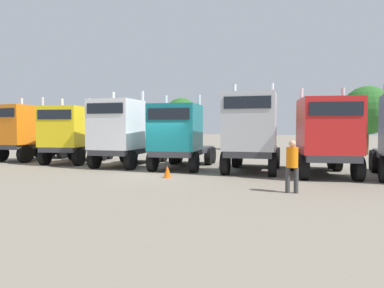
{
  "coord_description": "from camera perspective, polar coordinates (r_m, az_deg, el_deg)",
  "views": [
    {
      "loc": [
        8.39,
        -14.69,
        2.24
      ],
      "look_at": [
        0.38,
        3.48,
        1.33
      ],
      "focal_mm": 32.88,
      "sensor_mm": 36.0,
      "label": 1
    }
  ],
  "objects": [
    {
      "name": "semi_truck_yellow",
      "position": [
        23.24,
        -19.13,
        1.54
      ],
      "size": [
        3.83,
        6.15,
        4.13
      ],
      "rotation": [
        0.0,
        0.0,
        -1.32
      ],
      "color": "#333338",
      "rests_on": "ground"
    },
    {
      "name": "semi_truck_teal",
      "position": [
        18.86,
        -2.1,
        1.29
      ],
      "size": [
        3.51,
        6.39,
        4.05
      ],
      "rotation": [
        0.0,
        0.0,
        -1.4
      ],
      "color": "#333338",
      "rests_on": "ground"
    },
    {
      "name": "semi_truck_orange",
      "position": [
        26.34,
        -25.44,
        1.72
      ],
      "size": [
        2.74,
        5.85,
        4.32
      ],
      "rotation": [
        0.0,
        0.0,
        -1.54
      ],
      "color": "#333338",
      "rests_on": "ground"
    },
    {
      "name": "oak_far_right",
      "position": [
        32.78,
        26.53,
        4.88
      ],
      "size": [
        4.05,
        4.05,
        5.72
      ],
      "color": "#4C3823",
      "rests_on": "ground"
    },
    {
      "name": "traffic_cone_near",
      "position": [
        15.83,
        -4.01,
        -4.49
      ],
      "size": [
        0.36,
        0.36,
        0.56
      ],
      "primitive_type": "cone",
      "color": "#F2590C",
      "rests_on": "ground"
    },
    {
      "name": "ground",
      "position": [
        17.06,
        -5.91,
        -4.92
      ],
      "size": [
        200.0,
        200.0,
        0.0
      ],
      "primitive_type": "plane",
      "color": "gray"
    },
    {
      "name": "semi_truck_silver",
      "position": [
        17.58,
        9.58,
        1.94
      ],
      "size": [
        3.29,
        6.0,
        4.5
      ],
      "rotation": [
        0.0,
        0.0,
        -1.43
      ],
      "color": "#333338",
      "rests_on": "ground"
    },
    {
      "name": "oak_far_left",
      "position": [
        42.14,
        -1.7,
        4.69
      ],
      "size": [
        4.1,
        4.1,
        5.81
      ],
      "color": "#4C3823",
      "rests_on": "ground"
    },
    {
      "name": "semi_truck_white",
      "position": [
        20.4,
        -11.38,
        1.83
      ],
      "size": [
        3.23,
        6.2,
        4.38
      ],
      "rotation": [
        0.0,
        0.0,
        -1.45
      ],
      "color": "#333338",
      "rests_on": "ground"
    },
    {
      "name": "oak_far_centre",
      "position": [
        36.32,
        9.29,
        4.34
      ],
      "size": [
        2.84,
        2.84,
        4.79
      ],
      "color": "#4C3823",
      "rests_on": "ground"
    },
    {
      "name": "semi_truck_red",
      "position": [
        17.09,
        20.82,
        1.26
      ],
      "size": [
        3.91,
        6.23,
        4.14
      ],
      "rotation": [
        0.0,
        0.0,
        -1.31
      ],
      "color": "#333338",
      "rests_on": "ground"
    },
    {
      "name": "visitor_in_hivis",
      "position": [
        12.52,
        15.93,
        -2.88
      ],
      "size": [
        0.47,
        0.47,
        1.82
      ],
      "rotation": [
        0.0,
        0.0,
        1.78
      ],
      "color": "#383838",
      "rests_on": "ground"
    }
  ]
}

